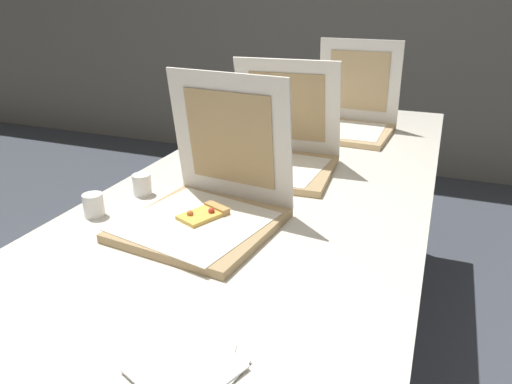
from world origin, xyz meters
TOP-DOWN VIEW (x-y plane):
  - table at (0.00, 0.66)m, footprint 0.91×2.39m
  - pizza_box_front at (-0.07, 0.37)m, footprint 0.39×0.39m
  - pizza_box_middle at (-0.03, 0.82)m, footprint 0.37×0.37m
  - pizza_box_back at (0.09, 1.36)m, footprint 0.37×0.37m
  - cup_white_mid at (-0.32, 0.75)m, footprint 0.05×0.05m
  - cup_white_near_left at (-0.37, 0.31)m, footprint 0.05×0.05m
  - cup_white_near_center at (-0.33, 0.47)m, footprint 0.05×0.05m
  - cup_white_far at (-0.21, 1.04)m, footprint 0.05×0.05m
  - napkin_pile at (0.14, -0.09)m, footprint 0.18×0.18m

SIDE VIEW (x-z plane):
  - table at x=0.00m, z-range 0.32..1.05m
  - napkin_pile at x=0.14m, z-range 0.73..0.74m
  - cup_white_mid at x=-0.32m, z-range 0.73..0.79m
  - cup_white_near_left at x=-0.37m, z-range 0.73..0.79m
  - cup_white_near_center at x=-0.33m, z-range 0.73..0.79m
  - cup_white_far at x=-0.21m, z-range 0.73..0.79m
  - pizza_box_middle at x=-0.03m, z-range 0.60..0.96m
  - pizza_box_front at x=-0.07m, z-range 0.60..0.96m
  - pizza_box_back at x=0.09m, z-range 0.60..0.97m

